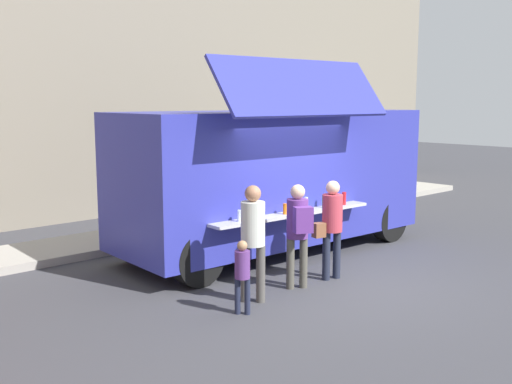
{
  "coord_description": "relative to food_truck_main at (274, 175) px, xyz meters",
  "views": [
    {
      "loc": [
        -7.4,
        -6.16,
        2.95
      ],
      "look_at": [
        -0.19,
        1.78,
        1.3
      ],
      "focal_mm": 42.05,
      "sensor_mm": 36.0,
      "label": 1
    }
  ],
  "objects": [
    {
      "name": "ground_plane",
      "position": [
        -0.61,
        -2.16,
        -1.51
      ],
      "size": [
        60.0,
        60.0,
        0.0
      ],
      "primitive_type": "plane",
      "color": "#38383D"
    },
    {
      "name": "curb_strip",
      "position": [
        -4.0,
        2.62,
        -1.43
      ],
      "size": [
        28.0,
        1.6,
        0.15
      ],
      "primitive_type": "cube",
      "color": "#9E998E",
      "rests_on": "ground"
    },
    {
      "name": "food_truck_main",
      "position": [
        0.0,
        0.0,
        0.0
      ],
      "size": [
        6.36,
        3.14,
        3.64
      ],
      "rotation": [
        0.0,
        0.0,
        -0.04
      ],
      "color": "#2D3198",
      "rests_on": "ground"
    },
    {
      "name": "trash_bin",
      "position": [
        3.93,
        2.32,
        -1.0
      ],
      "size": [
        0.6,
        0.6,
        1.01
      ],
      "primitive_type": "cylinder",
      "color": "#2E5E35",
      "rests_on": "ground"
    },
    {
      "name": "customer_front_ordering",
      "position": [
        -0.61,
        -2.01,
        -0.53
      ],
      "size": [
        0.54,
        0.34,
        1.65
      ],
      "rotation": [
        0.0,
        0.0,
        1.36
      ],
      "color": "#1E2335",
      "rests_on": "ground"
    },
    {
      "name": "customer_mid_with_backpack",
      "position": [
        -1.39,
        -2.01,
        -0.49
      ],
      "size": [
        0.45,
        0.54,
        1.66
      ],
      "rotation": [
        0.0,
        0.0,
        1.1
      ],
      "color": "#4A473F",
      "rests_on": "ground"
    },
    {
      "name": "customer_rear_waiting",
      "position": [
        -2.32,
        -1.99,
        -0.47
      ],
      "size": [
        0.35,
        0.35,
        1.74
      ],
      "rotation": [
        0.0,
        0.0,
        0.72
      ],
      "color": "#4B4845",
      "rests_on": "ground"
    },
    {
      "name": "child_near_queue",
      "position": [
        -2.78,
        -2.28,
        -0.88
      ],
      "size": [
        0.21,
        0.21,
        1.05
      ],
      "rotation": [
        0.0,
        0.0,
        0.69
      ],
      "color": "#1D2138",
      "rests_on": "ground"
    }
  ]
}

